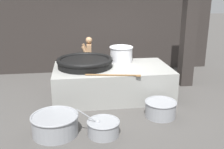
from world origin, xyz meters
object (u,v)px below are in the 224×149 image
at_px(giant_wok_near, 85,62).
at_px(cook, 89,58).
at_px(prep_bowl_meat, 160,108).
at_px(prep_bowl_vegetables, 103,127).
at_px(prep_bowl_extra, 55,124).
at_px(stock_pot, 121,54).

xyz_separation_m(giant_wok_near, cook, (0.18, 1.18, -0.19)).
bearing_deg(giant_wok_near, prep_bowl_meat, -42.60).
xyz_separation_m(cook, prep_bowl_meat, (1.50, -2.72, -0.60)).
relative_size(prep_bowl_vegetables, prep_bowl_extra, 0.90).
bearing_deg(prep_bowl_vegetables, cook, 91.27).
relative_size(stock_pot, prep_bowl_vegetables, 0.79).
xyz_separation_m(giant_wok_near, prep_bowl_vegetables, (0.26, -2.20, -0.82)).
distance_m(prep_bowl_vegetables, prep_bowl_meat, 1.57).
distance_m(giant_wok_near, cook, 1.20).
relative_size(cook, prep_bowl_meat, 2.00).
bearing_deg(giant_wok_near, stock_pot, 21.46).
height_order(prep_bowl_meat, prep_bowl_extra, prep_bowl_extra).
bearing_deg(giant_wok_near, prep_bowl_extra, -109.59).
bearing_deg(stock_pot, giant_wok_near, -158.54).
distance_m(cook, prep_bowl_extra, 3.37).
bearing_deg(cook, prep_bowl_extra, 78.32).
height_order(giant_wok_near, prep_bowl_vegetables, giant_wok_near).
relative_size(giant_wok_near, prep_bowl_meat, 2.05).
xyz_separation_m(prep_bowl_vegetables, prep_bowl_extra, (-0.98, 0.18, 0.06)).
relative_size(cook, prep_bowl_vegetables, 1.69).
distance_m(prep_bowl_vegetables, prep_bowl_extra, 0.99).
relative_size(stock_pot, cook, 0.47).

